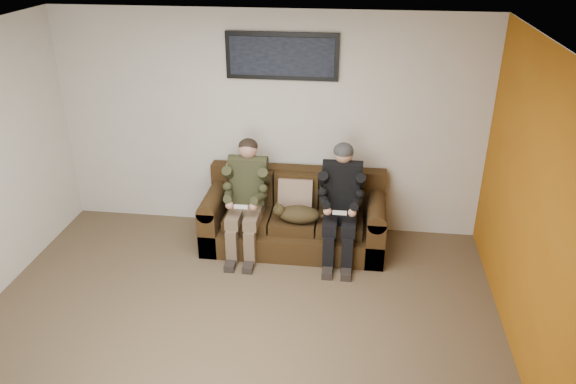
# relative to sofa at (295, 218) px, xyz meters

# --- Properties ---
(floor) EXTENTS (5.00, 5.00, 0.00)m
(floor) POSITION_rel_sofa_xyz_m (-0.37, -1.82, -0.32)
(floor) COLOR brown
(floor) RESTS_ON ground
(ceiling) EXTENTS (5.00, 5.00, 0.00)m
(ceiling) POSITION_rel_sofa_xyz_m (-0.37, -1.82, 2.28)
(ceiling) COLOR silver
(ceiling) RESTS_ON ground
(wall_back) EXTENTS (5.00, 0.00, 5.00)m
(wall_back) POSITION_rel_sofa_xyz_m (-0.37, 0.43, 0.98)
(wall_back) COLOR beige
(wall_back) RESTS_ON ground
(wall_right) EXTENTS (0.00, 4.50, 4.50)m
(wall_right) POSITION_rel_sofa_xyz_m (2.13, -1.82, 0.98)
(wall_right) COLOR beige
(wall_right) RESTS_ON ground
(accent_wall_right) EXTENTS (0.00, 4.50, 4.50)m
(accent_wall_right) POSITION_rel_sofa_xyz_m (2.12, -1.82, 0.98)
(accent_wall_right) COLOR #A15A10
(accent_wall_right) RESTS_ON ground
(sofa) EXTENTS (2.06, 0.89, 0.84)m
(sofa) POSITION_rel_sofa_xyz_m (0.00, 0.00, 0.00)
(sofa) COLOR #362310
(sofa) RESTS_ON ground
(throw_pillow) EXTENTS (0.39, 0.19, 0.39)m
(throw_pillow) POSITION_rel_sofa_xyz_m (0.00, 0.04, 0.28)
(throw_pillow) COLOR #957762
(throw_pillow) RESTS_ON sofa
(throw_blanket) EXTENTS (0.42, 0.21, 0.07)m
(throw_blanket) POSITION_rel_sofa_xyz_m (-0.62, 0.26, 0.52)
(throw_blanket) COLOR tan
(throw_blanket) RESTS_ON sofa
(person_left) EXTENTS (0.51, 0.87, 1.27)m
(person_left) POSITION_rel_sofa_xyz_m (-0.53, -0.17, 0.39)
(person_left) COLOR brown
(person_left) RESTS_ON sofa
(person_right) EXTENTS (0.51, 0.86, 1.28)m
(person_right) POSITION_rel_sofa_xyz_m (0.53, -0.17, 0.39)
(person_right) COLOR black
(person_right) RESTS_ON sofa
(cat) EXTENTS (0.66, 0.26, 0.24)m
(cat) POSITION_rel_sofa_xyz_m (0.06, -0.26, 0.19)
(cat) COLOR #46381B
(cat) RESTS_ON sofa
(framed_poster) EXTENTS (1.25, 0.05, 0.52)m
(framed_poster) POSITION_rel_sofa_xyz_m (-0.20, 0.39, 1.78)
(framed_poster) COLOR black
(framed_poster) RESTS_ON wall_back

